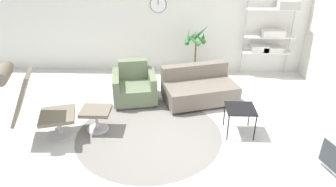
% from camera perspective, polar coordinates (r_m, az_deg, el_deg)
% --- Properties ---
extents(ground_plane, '(12.00, 12.00, 0.00)m').
position_cam_1_polar(ground_plane, '(5.03, -0.41, -7.33)').
color(ground_plane, silver).
extents(wall_back, '(12.00, 0.09, 2.80)m').
position_cam_1_polar(wall_back, '(7.04, 0.43, 15.22)').
color(wall_back, silver).
rests_on(wall_back, ground_plane).
extents(round_rug, '(2.39, 2.39, 0.01)m').
position_cam_1_polar(round_rug, '(5.00, -3.62, -7.64)').
color(round_rug, slate).
rests_on(round_rug, ground_plane).
extents(lounge_chair, '(1.09, 0.80, 1.26)m').
position_cam_1_polar(lounge_chair, '(4.99, -24.83, -0.77)').
color(lounge_chair, '#BCBCC1').
rests_on(lounge_chair, ground_plane).
extents(ottoman, '(0.48, 0.41, 0.39)m').
position_cam_1_polar(ottoman, '(5.08, -13.52, -3.91)').
color(ottoman, '#BCBCC1').
rests_on(ottoman, ground_plane).
extents(armchair_red, '(0.94, 0.92, 0.75)m').
position_cam_1_polar(armchair_red, '(5.93, -6.41, 1.21)').
color(armchair_red, silver).
rests_on(armchair_red, ground_plane).
extents(couch_low, '(1.54, 1.20, 0.67)m').
position_cam_1_polar(couch_low, '(5.91, 5.88, 0.89)').
color(couch_low, black).
rests_on(couch_low, ground_plane).
extents(side_table, '(0.46, 0.46, 0.46)m').
position_cam_1_polar(side_table, '(4.94, 13.63, -3.18)').
color(side_table, black).
rests_on(side_table, ground_plane).
extents(potted_plant, '(0.56, 0.57, 1.23)m').
position_cam_1_polar(potted_plant, '(6.85, 5.24, 7.35)').
color(potted_plant, '#333338').
rests_on(potted_plant, ground_plane).
extents(shelf_unit, '(1.12, 0.28, 2.10)m').
position_cam_1_polar(shelf_unit, '(7.20, 19.34, 11.02)').
color(shelf_unit, '#BCBCC1').
rests_on(shelf_unit, ground_plane).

